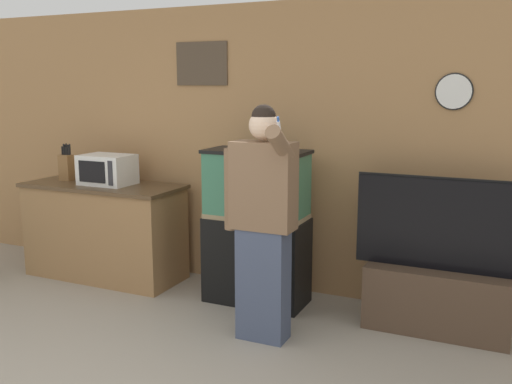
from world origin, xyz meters
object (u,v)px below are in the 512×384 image
object	(u,v)px
knife_block	(66,167)
aquarium_on_stand	(257,227)
counter_island	(105,230)
microwave	(107,170)
tv_on_stand	(438,286)
person_standing	(262,220)

from	to	relation	value
knife_block	aquarium_on_stand	xyz separation A→B (m)	(2.11, -0.01, -0.40)
counter_island	microwave	xyz separation A→B (m)	(0.06, 0.01, 0.61)
tv_on_stand	person_standing	world-z (taller)	person_standing
aquarium_on_stand	tv_on_stand	bearing A→B (deg)	0.73
knife_block	microwave	bearing A→B (deg)	-1.14
tv_on_stand	person_standing	size ratio (longest dim) A/B	0.74
counter_island	knife_block	world-z (taller)	knife_block
counter_island	aquarium_on_stand	distance (m)	1.65
knife_block	person_standing	world-z (taller)	person_standing
knife_block	tv_on_stand	distance (m)	3.69
microwave	knife_block	bearing A→B (deg)	178.86
knife_block	tv_on_stand	size ratio (longest dim) A/B	0.28
counter_island	knife_block	bearing A→B (deg)	177.40
tv_on_stand	person_standing	bearing A→B (deg)	-150.07
aquarium_on_stand	tv_on_stand	world-z (taller)	aquarium_on_stand
person_standing	counter_island	bearing A→B (deg)	161.89
microwave	aquarium_on_stand	size ratio (longest dim) A/B	0.36
knife_block	tv_on_stand	xyz separation A→B (m)	(3.62, 0.01, -0.71)
aquarium_on_stand	person_standing	size ratio (longest dim) A/B	0.77
microwave	tv_on_stand	bearing A→B (deg)	0.32
counter_island	microwave	world-z (taller)	microwave
counter_island	tv_on_stand	distance (m)	3.16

